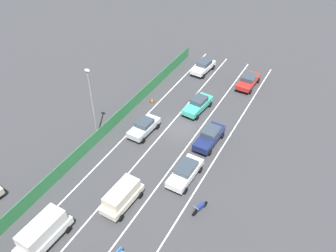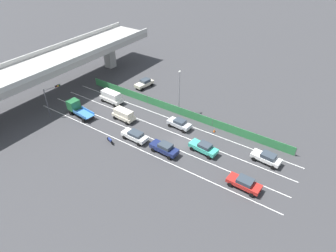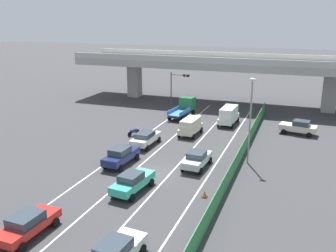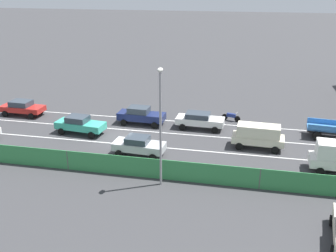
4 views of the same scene
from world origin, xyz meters
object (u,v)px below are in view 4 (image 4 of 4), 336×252
street_lamp (160,118)px  car_van_cream (258,135)px  car_sedan_white (200,120)px  car_sedan_navy (141,115)px  car_sedan_red (22,107)px  car_taxi_teal (80,124)px  car_sedan_silver (139,145)px  traffic_cone (63,157)px  motorcycle (231,116)px

street_lamp → car_van_cream: bearing=139.6°
car_van_cream → car_sedan_white: bearing=-122.6°
car_sedan_white → street_lamp: bearing=-6.1°
car_sedan_navy → car_sedan_white: bearing=89.9°
car_sedan_red → street_lamp: bearing=57.2°
car_taxi_teal → car_van_cream: (-0.06, 16.18, 0.26)m
car_sedan_silver → street_lamp: street_lamp is taller
car_sedan_navy → car_sedan_silver: (7.03, 1.79, -0.07)m
car_sedan_white → car_sedan_navy: size_ratio=0.98×
car_sedan_white → traffic_cone: bearing=-46.2°
traffic_cone → street_lamp: bearing=76.3°
car_taxi_teal → street_lamp: (7.79, 9.51, 4.03)m
car_sedan_silver → motorcycle: car_sedan_silver is taller
motorcycle → car_sedan_red: bearing=-82.6°
car_sedan_white → street_lamp: (11.33, -1.22, 4.05)m
car_sedan_red → car_sedan_navy: car_sedan_navy is taller
street_lamp → traffic_cone: 9.85m
car_sedan_white → street_lamp: size_ratio=0.56×
car_sedan_white → street_lamp: street_lamp is taller
car_sedan_red → car_taxi_teal: bearing=66.2°
car_van_cream → car_sedan_silver: size_ratio=1.02×
car_sedan_silver → motorcycle: (-9.86, 6.93, -0.43)m
car_sedan_white → motorcycle: size_ratio=2.45×
car_taxi_teal → traffic_cone: bearing=10.6°
car_sedan_silver → motorcycle: bearing=144.9°
car_van_cream → car_taxi_teal: bearing=-89.8°
street_lamp → car_sedan_silver: bearing=-146.6°
car_taxi_teal → traffic_cone: size_ratio=7.55×
car_sedan_red → traffic_cone: car_sedan_red is taller
car_taxi_teal → motorcycle: car_taxi_teal is taller
car_sedan_white → car_sedan_navy: car_sedan_navy is taller
car_sedan_red → car_taxi_teal: size_ratio=0.98×
car_van_cream → traffic_cone: car_van_cream is taller
traffic_cone → car_van_cream: bearing=110.9°
street_lamp → traffic_cone: (-2.06, -8.44, -4.65)m
car_van_cream → motorcycle: bearing=-157.8°
car_sedan_red → car_van_cream: car_van_cream is taller
car_taxi_teal → car_sedan_silver: 7.52m
car_sedan_red → car_sedan_white: size_ratio=1.00×
car_sedan_red → car_sedan_white: (0.02, 18.84, 0.01)m
motorcycle → car_taxi_teal: bearing=-64.8°
car_van_cream → car_sedan_silver: (3.53, -9.51, -0.28)m
car_taxi_teal → car_van_cream: 16.18m
car_van_cream → street_lamp: bearing=-40.4°
car_van_cream → car_sedan_white: car_van_cream is taller
car_van_cream → car_sedan_silver: bearing=-69.7°
car_sedan_red → car_sedan_silver: bearing=64.5°
car_sedan_navy → motorcycle: size_ratio=2.50×
street_lamp → car_taxi_teal: bearing=-129.3°
car_sedan_white → motorcycle: (-2.85, 2.87, -0.44)m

